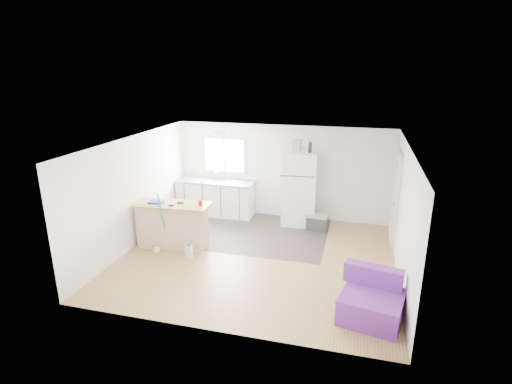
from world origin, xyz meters
TOP-DOWN VIEW (x-y plane):
  - room at (0.00, 0.00)m, footprint 5.51×5.01m
  - vinyl_zone at (-0.73, 1.25)m, footprint 4.05×2.50m
  - window at (-1.55, 2.49)m, footprint 1.18×0.06m
  - interior_door at (2.72, 1.55)m, footprint 0.11×0.92m
  - ceiling_fixture at (-1.20, 1.20)m, footprint 0.30×0.30m
  - kitchen_cabinets at (-1.72, 2.18)m, footprint 2.07×0.66m
  - peninsula at (-1.93, 0.07)m, footprint 1.64×0.72m
  - refrigerator at (0.51, 2.10)m, footprint 0.87×0.83m
  - cooler at (1.02, 1.82)m, footprint 0.54×0.39m
  - purple_seat at (2.24, -1.53)m, footprint 1.07×1.04m
  - cleaner_jug at (-1.36, -0.37)m, footprint 0.16×0.14m
  - mop at (-2.08, -0.33)m, footprint 0.23×0.38m
  - red_cup at (-1.27, 0.11)m, footprint 0.10×0.10m
  - blue_tray at (-2.26, 0.03)m, footprint 0.31×0.23m
  - tool_a at (-1.74, 0.13)m, footprint 0.15×0.10m
  - tool_b at (-1.85, -0.08)m, footprint 0.11×0.06m
  - cardboard_box at (0.43, 2.05)m, footprint 0.21×0.13m
  - bottle_left at (0.74, 2.03)m, footprint 0.09×0.09m
  - bottle_right at (0.75, 2.09)m, footprint 0.08×0.08m

SIDE VIEW (x-z plane):
  - vinyl_zone at x=-0.73m, z-range 0.00..0.00m
  - cleaner_jug at x=-1.36m, z-range -0.02..0.29m
  - cooler at x=1.02m, z-range 0.00..0.39m
  - mop at x=-2.08m, z-range -0.45..0.91m
  - purple_seat at x=2.24m, z-range -0.10..0.65m
  - kitchen_cabinets at x=-1.72m, z-range -0.13..1.07m
  - peninsula at x=-1.93m, z-range 0.01..0.99m
  - refrigerator at x=0.51m, z-range 0.00..1.84m
  - tool_b at x=-1.85m, z-range 0.99..1.01m
  - tool_a at x=-1.74m, z-range 0.99..1.02m
  - blue_tray at x=-2.26m, z-range 0.99..1.02m
  - interior_door at x=2.72m, z-range -0.03..2.07m
  - red_cup at x=-1.27m, z-range 0.99..1.11m
  - room at x=0.00m, z-range -0.01..2.41m
  - window at x=-1.55m, z-range 1.06..2.04m
  - bottle_left at x=0.74m, z-range 1.84..2.09m
  - bottle_right at x=0.75m, z-range 1.84..2.09m
  - cardboard_box at x=0.43m, z-range 1.84..2.14m
  - ceiling_fixture at x=-1.20m, z-range 2.32..2.40m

